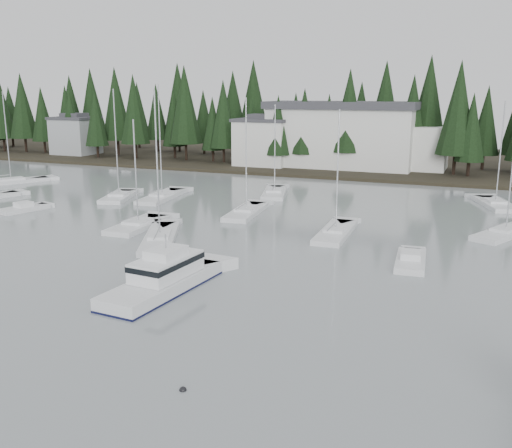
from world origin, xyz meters
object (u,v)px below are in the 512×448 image
Objects in this scene: sailboat_0 at (11,183)px; sailboat_2 at (119,198)px; sailboat_3 at (138,227)px; runabout_1 at (411,262)px; sailboat_10 at (505,234)px; sailboat_13 at (160,240)px; sailboat_12 at (162,198)px; sailboat_8 at (336,234)px; sailboat_6 at (246,213)px; runabout_0 at (24,210)px; house_west at (263,141)px; harbor_inn at (354,136)px; house_far_west at (76,135)px; sailboat_4 at (495,205)px; sailboat_11 at (275,194)px; cabin_cruiser_center at (164,281)px.

sailboat_2 is (21.84, -4.19, 0.02)m from sailboat_0.
sailboat_3 is 1.75× the size of runabout_1.
sailboat_10 is 0.83× the size of sailboat_13.
sailboat_12 is (26.75, -2.02, 0.01)m from sailboat_0.
sailboat_0 is 1.13× the size of sailboat_8.
sailboat_13 reaches higher than sailboat_6.
sailboat_12 reaches higher than runabout_0.
harbor_inn reaches higher than house_west.
house_west is 1.13× the size of house_far_west.
sailboat_4 is at bearing -49.93° from runabout_0.
sailboat_12 reaches higher than sailboat_4.
sailboat_6 is 12.37m from sailboat_11.
sailboat_10 is (33.52, 10.49, 0.01)m from sailboat_3.
cabin_cruiser_center is 34.15m from sailboat_12.
sailboat_2 reaches higher than sailboat_6.
sailboat_2 is 1.26× the size of sailboat_3.
sailboat_12 is (-13.41, 4.43, 0.01)m from sailboat_6.
house_far_west is 0.67× the size of sailboat_4.
harbor_inn is 53.59m from sailboat_13.
house_far_west reaches higher than runabout_0.
house_far_west is 51.14m from sailboat_2.
sailboat_13 is (-5.31, -53.02, -5.71)m from harbor_inn.
sailboat_11 is at bearing -52.50° from sailboat_0.
cabin_cruiser_center is at bearing -88.28° from harbor_inn.
sailboat_10 is at bearing -35.81° from cabin_cruiser_center.
runabout_1 is at bearing -98.04° from sailboat_3.
sailboat_0 is at bearing 63.30° from runabout_0.
sailboat_3 is 0.88× the size of sailboat_4.
harbor_inn is at bearing -31.13° from sailboat_13.
sailboat_4 is (43.54, 12.92, -0.02)m from sailboat_2.
house_west is at bearing -9.36° from sailboat_12.
harbor_inn is 45.84m from sailboat_10.
sailboat_4 is 0.91× the size of sailboat_13.
sailboat_4 is (22.58, -24.39, -5.71)m from harbor_inn.
sailboat_6 is at bearing -71.11° from house_west.
sailboat_2 is at bearing 45.13° from cabin_cruiser_center.
house_west is 0.66× the size of sailboat_12.
runabout_1 is (21.83, 1.32, 0.06)m from sailboat_13.
sailboat_13 is (-1.35, -25.74, 0.01)m from sailboat_11.
cabin_cruiser_center is 19.21m from runabout_1.
sailboat_3 is 1.92× the size of runabout_0.
sailboat_6 reaches higher than harbor_inn.
sailboat_2 reaches higher than sailboat_8.
sailboat_6 is 1.08× the size of sailboat_8.
house_far_west is 0.74× the size of sailboat_10.
sailboat_8 reaches higher than runabout_1.
cabin_cruiser_center is at bearing -155.79° from sailboat_12.
sailboat_6 is 1.14× the size of sailboat_10.
runabout_1 is at bearing -72.28° from harbor_inn.
sailboat_8 reaches higher than harbor_inn.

